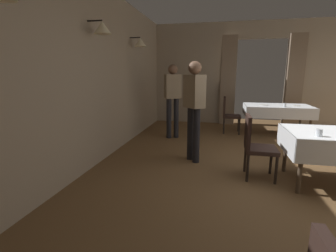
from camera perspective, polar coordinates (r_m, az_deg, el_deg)
ground at (r=4.08m, az=27.53°, el=-11.19°), size 10.08×10.08×0.00m
wall_left at (r=4.18m, az=-18.14°, el=11.35°), size 0.49×8.40×3.00m
wall_back at (r=7.88m, az=20.62°, el=11.29°), size 6.40×0.27×3.00m
dining_table_mid at (r=4.01m, az=34.18°, el=-2.63°), size 1.24×0.98×0.75m
dining_table_far at (r=6.71m, az=23.98°, el=3.69°), size 1.57×0.99×0.75m
chair_mid_left at (r=3.81m, az=19.58°, el=-3.90°), size 0.44×0.44×0.93m
chair_far_left at (r=6.57m, az=13.87°, el=2.91°), size 0.44×0.44×0.93m
glass_mid_b at (r=3.59m, az=31.61°, el=-1.35°), size 0.08×0.08×0.09m
plate_far_a at (r=6.79m, az=27.60°, el=4.23°), size 0.19×0.19×0.01m
glass_far_b at (r=6.41m, az=25.42°, el=4.41°), size 0.07×0.07×0.09m
plate_far_c at (r=6.57m, az=21.33°, el=4.56°), size 0.21×0.21×0.01m
person_waiter_by_doorway at (r=5.80m, az=1.09°, el=7.15°), size 0.42×0.36×1.72m
person_diner_standing_aside at (r=4.21m, az=6.06°, el=5.26°), size 0.40×0.42×1.72m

